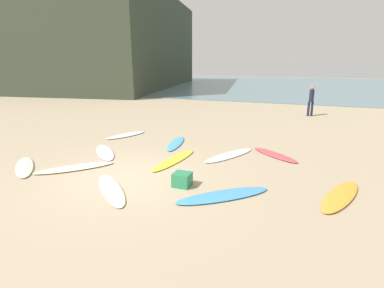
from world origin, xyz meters
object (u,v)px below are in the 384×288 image
(surfboard_8, at_px, (176,143))
(surfboard_2, at_px, (111,189))
(surfboard_0, at_px, (223,195))
(surfboard_1, at_px, (105,152))
(surfboard_10, at_px, (75,168))
(beachgoer_near, at_px, (311,99))
(surfboard_6, at_px, (275,155))
(surfboard_5, at_px, (126,135))
(surfboard_3, at_px, (174,160))
(surfboard_4, at_px, (25,167))
(beach_cooler, at_px, (182,179))
(surfboard_9, at_px, (229,155))
(surfboard_7, at_px, (340,196))

(surfboard_8, bearing_deg, surfboard_2, -97.94)
(surfboard_0, relative_size, surfboard_1, 1.19)
(surfboard_10, relative_size, beachgoer_near, 1.30)
(surfboard_1, relative_size, surfboard_6, 1.04)
(surfboard_0, height_order, surfboard_5, surfboard_5)
(surfboard_2, height_order, surfboard_10, surfboard_10)
(surfboard_3, xyz_separation_m, surfboard_10, (-2.66, -1.81, 0.01))
(surfboard_0, bearing_deg, surfboard_2, -117.15)
(surfboard_5, bearing_deg, surfboard_2, 143.09)
(surfboard_4, relative_size, surfboard_10, 0.90)
(surfboard_2, bearing_deg, surfboard_10, 108.61)
(surfboard_2, relative_size, surfboard_10, 0.95)
(surfboard_2, distance_m, surfboard_5, 5.95)
(surfboard_2, xyz_separation_m, beach_cooler, (1.66, 0.92, 0.15))
(surfboard_6, xyz_separation_m, beach_cooler, (-2.17, -3.61, 0.15))
(surfboard_0, relative_size, surfboard_6, 1.23)
(surfboard_4, distance_m, surfboard_10, 1.66)
(surfboard_9, distance_m, beachgoer_near, 10.07)
(surfboard_2, xyz_separation_m, surfboard_6, (3.83, 4.54, 0.01))
(surfboard_7, bearing_deg, surfboard_4, -151.83)
(surfboard_10, bearing_deg, surfboard_0, -139.17)
(surfboard_1, bearing_deg, surfboard_8, -178.80)
(surfboard_8, bearing_deg, surfboard_1, -144.59)
(surfboard_7, relative_size, surfboard_9, 0.96)
(surfboard_0, xyz_separation_m, surfboard_3, (-2.26, 2.14, -0.00))
(surfboard_0, height_order, surfboard_9, surfboard_0)
(beach_cooler, bearing_deg, surfboard_0, -12.58)
(surfboard_1, distance_m, beach_cooler, 4.22)
(surfboard_4, relative_size, surfboard_5, 1.08)
(surfboard_3, height_order, surfboard_9, same)
(surfboard_0, relative_size, beach_cooler, 5.45)
(surfboard_8, distance_m, surfboard_9, 2.55)
(surfboard_5, distance_m, surfboard_9, 5.27)
(surfboard_5, relative_size, surfboard_9, 0.81)
(surfboard_2, relative_size, beachgoer_near, 1.24)
(surfboard_9, bearing_deg, surfboard_4, -121.62)
(surfboard_1, distance_m, surfboard_3, 2.79)
(surfboard_6, bearing_deg, surfboard_5, -55.55)
(surfboard_7, bearing_deg, surfboard_3, -171.71)
(surfboard_1, height_order, beachgoer_near, beachgoer_near)
(beachgoer_near, bearing_deg, surfboard_8, 55.88)
(surfboard_3, distance_m, beach_cooler, 2.13)
(surfboard_10, bearing_deg, surfboard_6, -104.09)
(surfboard_7, distance_m, surfboard_8, 6.60)
(surfboard_1, relative_size, surfboard_3, 0.83)
(surfboard_9, xyz_separation_m, surfboard_10, (-4.32, -2.97, 0.01))
(surfboard_1, xyz_separation_m, surfboard_9, (4.44, 1.24, -0.00))
(surfboard_1, bearing_deg, surfboard_2, 84.53)
(surfboard_10, height_order, beachgoer_near, beachgoer_near)
(surfboard_4, height_order, surfboard_8, surfboard_4)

